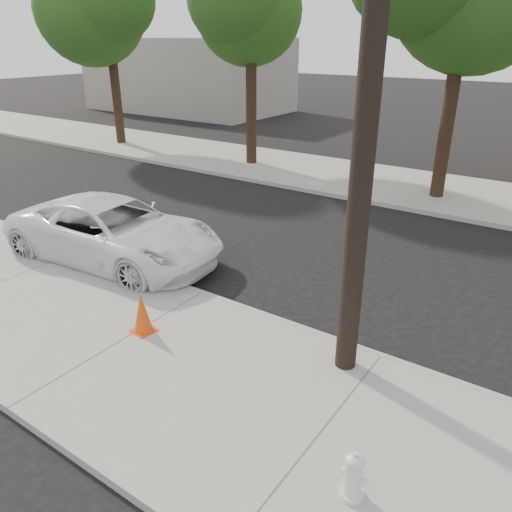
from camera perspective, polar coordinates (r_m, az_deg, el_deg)
name	(u,v)px	position (r m, az deg, el deg)	size (l,w,h in m)	color
ground	(258,264)	(12.24, 0.28, -0.95)	(120.00, 120.00, 0.00)	black
near_sidewalk	(123,343)	(9.42, -14.92, -9.57)	(90.00, 4.40, 0.15)	gray
far_sidewalk	(387,184)	(19.42, 14.77, 7.97)	(90.00, 5.00, 0.15)	gray
curb_near	(203,295)	(10.72, -6.11, -4.46)	(90.00, 0.12, 0.16)	#9E9B93
building_far	(188,75)	(39.35, -7.73, 19.84)	(14.00, 8.00, 5.00)	gray
utility_pole	(370,73)	(7.01, 12.94, 19.70)	(1.40, 0.34, 9.00)	black
tree_a	(107,2)	(26.35, -16.70, 26.03)	(4.65, 4.50, 9.00)	black
tree_b	(253,6)	(21.07, -0.38, 26.63)	(4.34, 4.20, 8.45)	black
police_cruiser	(115,231)	(12.64, -15.85, 2.71)	(2.55, 5.54, 1.54)	white
fire_hydrant	(353,477)	(6.44, 11.06, -23.51)	(0.33, 0.30, 0.62)	silver
traffic_cone	(142,313)	(9.35, -12.89, -6.40)	(0.45, 0.45, 0.77)	#DB440B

